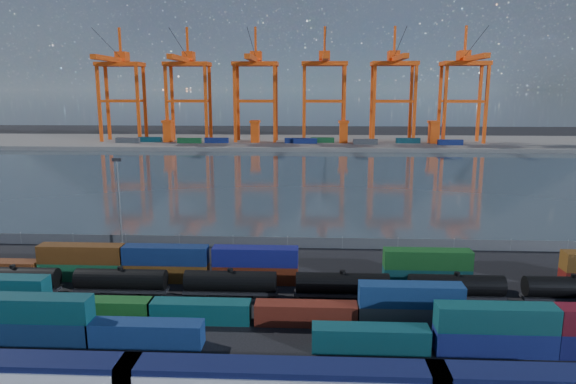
{
  "coord_description": "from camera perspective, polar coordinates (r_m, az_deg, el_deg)",
  "views": [
    {
      "loc": [
        4.42,
        -61.89,
        28.35
      ],
      "look_at": [
        0.0,
        30.0,
        10.0
      ],
      "focal_mm": 32.0,
      "sensor_mm": 36.0,
      "label": 1
    }
  ],
  "objects": [
    {
      "name": "straddle_carriers",
      "position": [
        262.78,
        1.25,
        6.8
      ],
      "size": [
        140.0,
        7.0,
        11.1
      ],
      "color": "#F04D10",
      "rests_on": "far_quay"
    },
    {
      "name": "ground",
      "position": [
        68.21,
        -1.24,
        -13.28
      ],
      "size": [
        700.0,
        700.0,
        0.0
      ],
      "primitive_type": "plane",
      "color": "black",
      "rests_on": "ground"
    },
    {
      "name": "waterfront_fence",
      "position": [
        94.06,
        -0.06,
        -5.62
      ],
      "size": [
        160.12,
        0.12,
        2.2
      ],
      "color": "#595B5E",
      "rests_on": "ground"
    },
    {
      "name": "far_quay",
      "position": [
        273.3,
        1.82,
        5.53
      ],
      "size": [
        700.0,
        70.0,
        2.0
      ],
      "primitive_type": "cube",
      "color": "#514F4C",
      "rests_on": "ground"
    },
    {
      "name": "gantry_cranes",
      "position": [
        265.7,
        0.19,
        13.05
      ],
      "size": [
        197.94,
        44.04,
        59.64
      ],
      "color": "#F04D10",
      "rests_on": "ground"
    },
    {
      "name": "yard_light_mast",
      "position": [
        96.29,
        -18.25,
        -0.71
      ],
      "size": [
        1.6,
        0.4,
        16.6
      ],
      "color": "slate",
      "rests_on": "ground"
    },
    {
      "name": "harbor_water",
      "position": [
        169.34,
        1.22,
        1.64
      ],
      "size": [
        700.0,
        700.0,
        0.0
      ],
      "primitive_type": "plane",
      "color": "#2C3840",
      "rests_on": "ground"
    },
    {
      "name": "distant_mountains",
      "position": [
        1673.96,
        4.98,
        17.82
      ],
      "size": [
        2470.0,
        1100.0,
        520.0
      ],
      "color": "#1E2630",
      "rests_on": "ground"
    },
    {
      "name": "container_row_mid",
      "position": [
        65.92,
        -9.62,
        -12.37
      ],
      "size": [
        141.35,
        2.55,
        5.43
      ],
      "color": "#414547",
      "rests_on": "ground"
    },
    {
      "name": "tanker_string",
      "position": [
        72.13,
        6.04,
        -10.18
      ],
      "size": [
        106.22,
        2.84,
        4.06
      ],
      "color": "black",
      "rests_on": "ground"
    },
    {
      "name": "container_row_north",
      "position": [
        77.08,
        -1.14,
        -8.37
      ],
      "size": [
        128.42,
        2.58,
        5.49
      ],
      "color": "#141158",
      "rests_on": "ground"
    },
    {
      "name": "container_row_south",
      "position": [
        59.19,
        -4.54,
        -14.77
      ],
      "size": [
        127.74,
        2.62,
        5.58
      ],
      "color": "#3F4144",
      "rests_on": "ground"
    },
    {
      "name": "quay_containers",
      "position": [
        259.03,
        -0.67,
        5.73
      ],
      "size": [
        172.58,
        10.99,
        2.6
      ],
      "color": "navy",
      "rests_on": "far_quay"
    }
  ]
}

